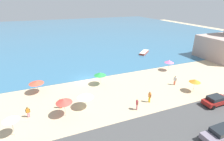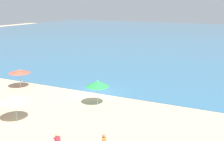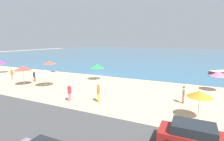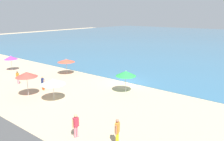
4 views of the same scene
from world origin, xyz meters
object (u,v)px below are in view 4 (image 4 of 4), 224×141
object	(u,v)px
beach_umbrella_2	(126,74)
bather_1	(43,82)
beach_umbrella_7	(66,61)
bather_2	(76,124)
beach_umbrella_0	(26,74)
beach_umbrella_3	(11,58)
beach_umbrella_5	(53,82)
bather_0	(117,130)
bather_4	(18,77)

from	to	relation	value
beach_umbrella_2	bather_1	distance (m)	9.12
beach_umbrella_7	bather_2	distance (m)	16.54
beach_umbrella_0	bather_1	xyz separation A→B (m)	(-0.36, 2.03, -1.42)
bather_2	beach_umbrella_3	bearing A→B (deg)	161.92
beach_umbrella_2	beach_umbrella_3	distance (m)	18.83
beach_umbrella_0	beach_umbrella_5	bearing A→B (deg)	16.46
beach_umbrella_2	beach_umbrella_7	size ratio (longest dim) A/B	1.03
beach_umbrella_0	beach_umbrella_7	world-z (taller)	beach_umbrella_0
beach_umbrella_0	bather_1	bearing A→B (deg)	100.05
beach_umbrella_0	beach_umbrella_3	distance (m)	12.29
beach_umbrella_2	bather_1	size ratio (longest dim) A/B	1.54
bather_0	bather_4	world-z (taller)	bather_0
bather_0	bather_2	bearing A→B (deg)	-159.82
beach_umbrella_5	bather_0	size ratio (longest dim) A/B	1.30
beach_umbrella_0	bather_0	xyz separation A→B (m)	(12.21, -1.37, -1.29)
bather_0	bather_2	world-z (taller)	bather_0
bather_0	bather_2	size ratio (longest dim) A/B	1.05
beach_umbrella_0	beach_umbrella_3	size ratio (longest dim) A/B	1.17
beach_umbrella_3	beach_umbrella_5	bearing A→B (deg)	-13.99
bather_1	bather_2	bearing A→B (deg)	-24.03
beach_umbrella_7	beach_umbrella_5	bearing A→B (deg)	-48.37
beach_umbrella_2	bather_1	world-z (taller)	beach_umbrella_2
beach_umbrella_5	bather_4	world-z (taller)	beach_umbrella_5
beach_umbrella_0	bather_0	distance (m)	12.36
bather_4	beach_umbrella_7	bearing A→B (deg)	79.70
beach_umbrella_7	beach_umbrella_3	bearing A→B (deg)	-156.43
bather_1	beach_umbrella_7	bearing A→B (deg)	116.60
beach_umbrella_0	bather_1	world-z (taller)	beach_umbrella_0
beach_umbrella_5	beach_umbrella_2	bearing A→B (deg)	55.17
beach_umbrella_2	beach_umbrella_7	bearing A→B (deg)	174.38
beach_umbrella_7	bather_0	distance (m)	18.19
beach_umbrella_3	beach_umbrella_2	bearing A→B (deg)	7.60
beach_umbrella_0	beach_umbrella_5	world-z (taller)	beach_umbrella_0
beach_umbrella_0	beach_umbrella_5	size ratio (longest dim) A/B	1.13
beach_umbrella_5	bather_2	bearing A→B (deg)	-26.45
beach_umbrella_7	bather_0	xyz separation A→B (m)	(15.56, -9.37, -0.90)
beach_umbrella_0	bather_4	xyz separation A→B (m)	(-4.53, 1.50, -1.42)
beach_umbrella_5	bather_1	world-z (taller)	beach_umbrella_5
beach_umbrella_5	beach_umbrella_7	size ratio (longest dim) A/B	0.99
bather_1	bather_0	bearing A→B (deg)	-15.13
beach_umbrella_3	beach_umbrella_7	xyz separation A→B (m)	(8.09, 3.53, -0.01)
beach_umbrella_5	bather_0	distance (m)	9.54
beach_umbrella_5	bather_4	xyz separation A→B (m)	(-7.51, 0.62, -1.00)
bather_1	bather_4	distance (m)	4.21
beach_umbrella_7	bather_1	xyz separation A→B (m)	(2.99, -5.97, -1.04)
bather_2	beach_umbrella_5	bearing A→B (deg)	153.55
beach_umbrella_0	bather_4	size ratio (longest dim) A/B	1.66
beach_umbrella_3	bather_4	size ratio (longest dim) A/B	1.42
beach_umbrella_0	beach_umbrella_3	bearing A→B (deg)	158.64
beach_umbrella_0	bather_4	distance (m)	4.98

